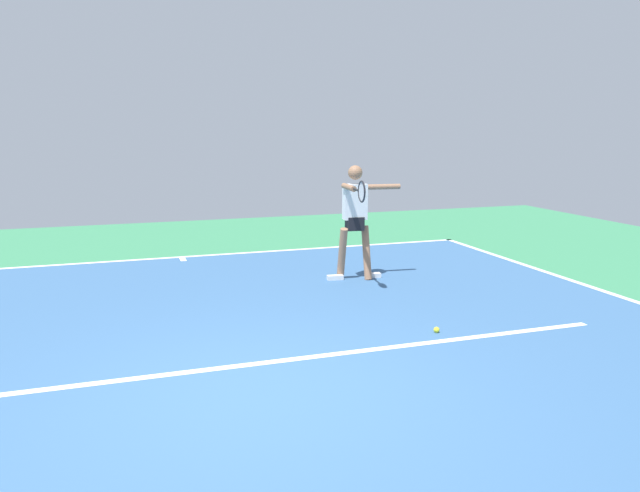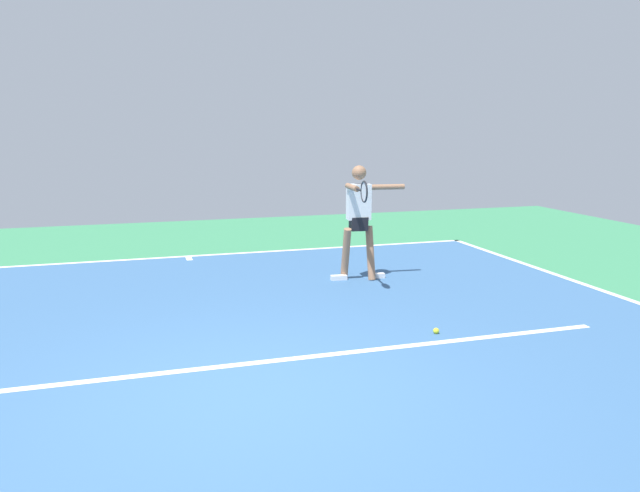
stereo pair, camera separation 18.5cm
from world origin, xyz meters
TOP-DOWN VIEW (x-y plane):
  - ground_plane at (0.00, 0.00)m, footprint 20.67×20.67m
  - court_surface at (0.00, 0.00)m, footprint 10.71×12.17m
  - court_line_baseline_near at (0.00, -6.03)m, footprint 10.71×0.10m
  - court_line_service at (0.00, -0.75)m, footprint 8.03×0.10m
  - court_line_centre_mark at (0.00, -5.83)m, footprint 0.10×0.30m
  - tennis_player at (-2.29, -3.58)m, footprint 1.11×1.18m
  - tennis_ball_near_service_line at (-2.24, -1.02)m, footprint 0.07×0.07m

SIDE VIEW (x-z plane):
  - ground_plane at x=0.00m, z-range 0.00..0.00m
  - court_surface at x=0.00m, z-range 0.00..0.00m
  - court_line_baseline_near at x=0.00m, z-range 0.00..0.01m
  - court_line_service at x=0.00m, z-range 0.00..0.01m
  - court_line_centre_mark at x=0.00m, z-range 0.00..0.01m
  - tennis_ball_near_service_line at x=-2.24m, z-range 0.00..0.07m
  - tennis_player at x=-2.29m, z-range 0.12..1.82m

